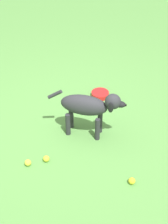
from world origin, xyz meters
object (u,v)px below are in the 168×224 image
at_px(dog, 89,106).
at_px(tennis_ball_1, 46,159).
at_px(water_bowl, 100,94).
at_px(tennis_ball_0, 28,163).
at_px(tennis_ball_2, 132,181).

relative_size(dog, tennis_ball_1, 9.38).
relative_size(dog, water_bowl, 2.81).
bearing_deg(water_bowl, dog, -42.76).
distance_m(tennis_ball_1, water_bowl, 1.26).
height_order(tennis_ball_0, tennis_ball_1, same).
relative_size(tennis_ball_0, water_bowl, 0.30).
xyz_separation_m(dog, water_bowl, (-0.53, 0.49, -0.34)).
height_order(tennis_ball_0, water_bowl, tennis_ball_0).
xyz_separation_m(dog, tennis_ball_1, (0.15, -0.57, -0.33)).
height_order(tennis_ball_1, tennis_ball_2, same).
relative_size(tennis_ball_1, water_bowl, 0.30).
bearing_deg(tennis_ball_2, water_bowl, 159.39).
height_order(dog, tennis_ball_1, dog).
bearing_deg(tennis_ball_2, dog, 179.21).
bearing_deg(tennis_ball_1, tennis_ball_0, -103.05).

